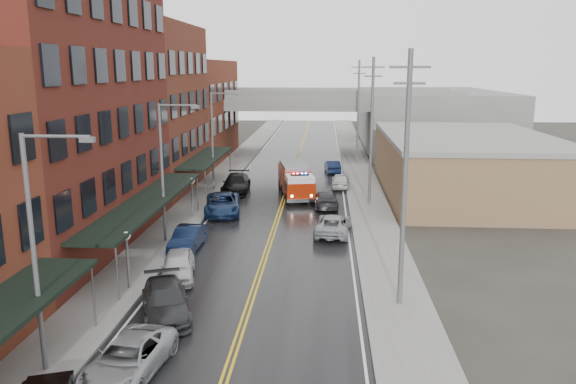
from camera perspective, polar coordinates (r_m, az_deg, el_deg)
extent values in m
cube|color=black|center=(42.08, -1.11, -2.85)|extent=(11.00, 160.00, 0.02)
cube|color=slate|center=(43.30, -10.79, -2.54)|extent=(3.00, 160.00, 0.15)
cube|color=slate|center=(42.08, 8.86, -2.91)|extent=(3.00, 160.00, 0.15)
cube|color=gray|center=(42.92, -8.65, -2.60)|extent=(0.30, 160.00, 0.15)
cube|color=gray|center=(41.96, 6.61, -2.89)|extent=(0.30, 160.00, 0.15)
cube|color=#542116|center=(37.50, -23.10, 8.22)|extent=(9.00, 20.00, 18.00)
cube|color=maroon|center=(53.76, -14.55, 8.23)|extent=(9.00, 15.00, 15.00)
cube|color=brown|center=(70.65, -10.02, 8.16)|extent=(9.00, 20.00, 12.00)
cube|color=#816345|center=(52.64, 17.52, 2.47)|extent=(14.00, 22.00, 5.00)
cube|color=slate|center=(82.01, 14.14, 7.16)|extent=(18.00, 30.00, 8.00)
cylinder|color=slate|center=(26.02, -19.15, -10.05)|extent=(0.10, 0.10, 3.00)
cube|color=black|center=(36.14, -14.05, -0.92)|extent=(2.60, 18.00, 0.18)
cylinder|color=slate|center=(28.43, -16.96, -7.95)|extent=(0.10, 0.10, 3.00)
cylinder|color=slate|center=(44.24, -9.15, -0.25)|extent=(0.10, 0.10, 3.00)
cube|color=black|center=(52.74, -8.28, 3.50)|extent=(2.60, 13.00, 0.18)
cylinder|color=slate|center=(46.91, -8.39, 0.50)|extent=(0.10, 0.10, 3.00)
cylinder|color=slate|center=(58.68, -5.89, 2.99)|extent=(0.10, 0.10, 3.00)
cylinder|color=#59595B|center=(29.88, -15.96, -7.07)|extent=(0.14, 0.14, 2.80)
sphere|color=silver|center=(29.43, -16.13, -4.32)|extent=(0.44, 0.44, 0.44)
cylinder|color=#59595B|center=(42.76, -9.69, -0.86)|extent=(0.14, 0.14, 2.80)
sphere|color=silver|center=(42.44, -9.77, 1.11)|extent=(0.44, 0.44, 0.44)
cylinder|color=#59595B|center=(22.17, -24.38, -6.18)|extent=(0.18, 0.18, 9.00)
cylinder|color=#59595B|center=(20.70, -22.54, 5.24)|extent=(2.40, 0.12, 0.12)
cube|color=#59595B|center=(20.25, -19.72, 5.03)|extent=(0.50, 0.22, 0.18)
cylinder|color=#59595B|center=(36.56, -12.66, 1.71)|extent=(0.18, 0.18, 9.00)
cylinder|color=#59595B|center=(35.69, -11.13, 8.65)|extent=(2.40, 0.12, 0.12)
cube|color=#59595B|center=(35.43, -9.38, 8.52)|extent=(0.50, 0.22, 0.18)
cylinder|color=#59595B|center=(51.90, -7.68, 5.04)|extent=(0.18, 0.18, 9.00)
cylinder|color=#59595B|center=(51.29, -6.50, 9.92)|extent=(2.40, 0.12, 0.12)
cube|color=#59595B|center=(51.11, -5.26, 9.83)|extent=(0.50, 0.22, 0.18)
cylinder|color=#59595B|center=(26.19, 11.78, 0.85)|extent=(0.24, 0.24, 12.00)
cube|color=#59595B|center=(25.67, 12.31, 12.30)|extent=(1.80, 0.12, 0.12)
cube|color=#59595B|center=(25.68, 12.24, 10.73)|extent=(1.40, 0.12, 0.12)
cylinder|color=#59595B|center=(45.85, 8.46, 5.93)|extent=(0.24, 0.24, 12.00)
cube|color=#59595B|center=(45.55, 8.68, 12.43)|extent=(1.80, 0.12, 0.12)
cube|color=#59595B|center=(45.56, 8.65, 11.55)|extent=(1.40, 0.12, 0.12)
cylinder|color=#59595B|center=(65.72, 7.13, 7.94)|extent=(0.24, 0.24, 12.00)
cube|color=#59595B|center=(65.51, 7.26, 12.48)|extent=(1.80, 0.12, 0.12)
cube|color=#59595B|center=(65.51, 7.24, 11.86)|extent=(1.40, 0.12, 0.12)
cube|color=slate|center=(72.63, 1.10, 9.06)|extent=(40.00, 10.00, 1.50)
cube|color=slate|center=(74.32, -7.47, 6.13)|extent=(1.60, 8.00, 6.00)
cube|color=slate|center=(73.25, 9.76, 5.97)|extent=(1.60, 8.00, 6.00)
cube|color=#951E06|center=(50.54, 0.62, 1.47)|extent=(3.28, 5.55, 1.99)
cube|color=#951E06|center=(47.01, 1.19, 0.27)|extent=(2.78, 2.85, 1.42)
cube|color=silver|center=(46.82, 1.20, 1.40)|extent=(2.63, 2.65, 0.47)
cube|color=black|center=(47.13, 1.16, 0.65)|extent=(2.62, 1.93, 0.76)
cube|color=slate|center=(50.33, 0.63, 2.74)|extent=(2.98, 5.14, 0.28)
cube|color=black|center=(46.76, 1.20, 1.78)|extent=(1.54, 0.54, 0.13)
sphere|color=#FF0C0C|center=(46.68, 0.57, 1.85)|extent=(0.19, 0.19, 0.19)
sphere|color=#1933FF|center=(46.82, 1.83, 1.88)|extent=(0.19, 0.19, 0.19)
cylinder|color=black|center=(46.95, -0.05, -0.63)|extent=(0.99, 0.50, 0.95)
cylinder|color=black|center=(47.23, 2.46, -0.57)|extent=(0.99, 0.50, 0.95)
cylinder|color=black|center=(50.16, -0.49, 0.22)|extent=(0.99, 0.50, 0.95)
cylinder|color=black|center=(50.42, 1.86, 0.28)|extent=(0.99, 0.50, 0.95)
cylinder|color=black|center=(52.46, -0.77, 0.77)|extent=(0.99, 0.50, 0.95)
cylinder|color=black|center=(52.71, 1.48, 0.83)|extent=(0.99, 0.50, 0.95)
imported|color=#929699|center=(22.38, -15.94, -15.98)|extent=(2.84, 5.14, 1.36)
imported|color=#28282B|center=(26.73, -12.34, -10.79)|extent=(3.63, 5.45, 1.47)
imported|color=beige|center=(31.09, -11.10, -7.37)|extent=(2.52, 4.49, 1.44)
imported|color=black|center=(35.87, -10.14, -4.63)|extent=(1.70, 4.39, 1.42)
imported|color=#132548|center=(43.96, -6.68, -1.21)|extent=(3.46, 6.03, 1.58)
imported|color=black|center=(51.33, -5.30, 0.86)|extent=(2.57, 5.79, 1.65)
imported|color=#93959A|center=(38.55, 4.61, -3.30)|extent=(2.76, 5.12, 1.37)
imported|color=#2A2A2D|center=(45.83, 3.84, -0.72)|extent=(2.23, 4.83, 1.37)
imported|color=silver|center=(53.27, 5.37, 1.16)|extent=(1.80, 4.21, 1.42)
imported|color=#0E1634|center=(60.99, 4.54, 2.60)|extent=(1.86, 4.23, 1.35)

